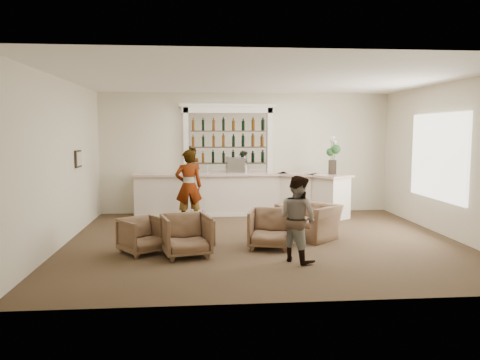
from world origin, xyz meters
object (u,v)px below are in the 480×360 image
(sommelier, at_px, (189,186))
(armchair_center, at_px, (186,235))
(armchair_left, at_px, (142,235))
(bar_counter, at_px, (242,194))
(armchair_far, at_px, (309,221))
(espresso_machine, at_px, (237,165))
(flower_vase, at_px, (333,153))
(armchair_right, at_px, (270,229))
(cocktail_table, at_px, (198,233))
(guest, at_px, (298,219))

(sommelier, height_order, armchair_center, sommelier)
(armchair_left, height_order, armchair_center, armchair_center)
(armchair_left, bearing_deg, bar_counter, 22.93)
(armchair_far, distance_m, espresso_machine, 3.32)
(armchair_left, xyz_separation_m, flower_vase, (4.52, 3.27, 1.36))
(bar_counter, height_order, armchair_left, bar_counter)
(bar_counter, distance_m, armchair_right, 3.59)
(cocktail_table, distance_m, sommelier, 2.42)
(bar_counter, distance_m, sommelier, 1.71)
(guest, height_order, armchair_far, guest)
(bar_counter, xyz_separation_m, sommelier, (-1.40, -0.93, 0.33))
(armchair_center, bearing_deg, armchair_left, 148.43)
(guest, relative_size, armchair_far, 1.35)
(armchair_center, height_order, armchair_far, armchair_center)
(armchair_right, xyz_separation_m, armchair_far, (0.94, 0.76, -0.02))
(bar_counter, relative_size, armchair_center, 6.81)
(guest, bearing_deg, flower_vase, -61.00)
(armchair_right, distance_m, armchair_far, 1.20)
(sommelier, height_order, armchair_right, sommelier)
(espresso_machine, bearing_deg, armchair_center, -91.56)
(cocktail_table, xyz_separation_m, guest, (1.73, -1.30, 0.50))
(bar_counter, height_order, armchair_far, bar_counter)
(cocktail_table, distance_m, armchair_right, 1.45)
(armchair_right, distance_m, flower_vase, 3.94)
(sommelier, bearing_deg, armchair_far, 137.18)
(guest, distance_m, armchair_right, 1.08)
(cocktail_table, bearing_deg, espresso_machine, 72.39)
(sommelier, bearing_deg, bar_counter, -152.95)
(cocktail_table, xyz_separation_m, sommelier, (-0.23, 2.31, 0.66))
(cocktail_table, bearing_deg, armchair_left, -152.40)
(armchair_center, xyz_separation_m, armchair_far, (2.55, 1.22, -0.02))
(armchair_left, height_order, armchair_right, armchair_right)
(armchair_center, bearing_deg, cocktail_table, 60.78)
(cocktail_table, relative_size, guest, 0.47)
(flower_vase, bearing_deg, espresso_machine, 166.26)
(guest, xyz_separation_m, flower_vase, (1.77, 4.03, 0.94))
(bar_counter, height_order, cocktail_table, bar_counter)
(bar_counter, height_order, sommelier, sommelier)
(espresso_machine, distance_m, flower_vase, 2.53)
(bar_counter, relative_size, armchair_left, 7.74)
(armchair_far, bearing_deg, armchair_right, -93.16)
(sommelier, xyz_separation_m, flower_vase, (3.73, 0.42, 0.79))
(armchair_left, distance_m, armchair_right, 2.44)
(sommelier, distance_m, guest, 4.11)
(armchair_center, xyz_separation_m, espresso_machine, (1.27, 4.12, 0.96))
(cocktail_table, bearing_deg, armchair_center, -105.22)
(bar_counter, bearing_deg, sommelier, -146.49)
(bar_counter, xyz_separation_m, armchair_left, (-2.19, -3.78, -0.24))
(bar_counter, bearing_deg, flower_vase, -12.28)
(guest, xyz_separation_m, espresso_machine, (-0.67, 4.63, 0.59))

